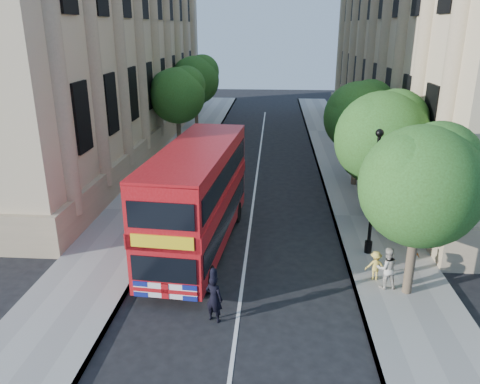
% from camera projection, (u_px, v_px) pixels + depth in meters
% --- Properties ---
extents(ground, '(120.00, 120.00, 0.00)m').
position_uv_depth(ground, '(235.00, 341.00, 14.02)').
color(ground, black).
rests_on(ground, ground).
extents(pavement_right, '(3.50, 80.00, 0.12)m').
position_uv_depth(pavement_right, '(368.00, 217.00, 23.00)').
color(pavement_right, gray).
rests_on(pavement_right, ground).
extents(pavement_left, '(3.50, 80.00, 0.12)m').
position_uv_depth(pavement_left, '(139.00, 211.00, 23.80)').
color(pavement_left, gray).
rests_on(pavement_left, ground).
extents(building_right, '(12.00, 38.00, 18.00)m').
position_uv_depth(building_right, '(460.00, 25.00, 32.63)').
color(building_right, tan).
rests_on(building_right, ground).
extents(building_left, '(12.00, 38.00, 18.00)m').
position_uv_depth(building_left, '(76.00, 25.00, 34.54)').
color(building_left, tan).
rests_on(building_left, ground).
extents(tree_right_near, '(4.00, 4.00, 6.08)m').
position_uv_depth(tree_right_near, '(423.00, 180.00, 15.05)').
color(tree_right_near, '#473828').
rests_on(tree_right_near, ground).
extents(tree_right_mid, '(4.20, 4.20, 6.37)m').
position_uv_depth(tree_right_mid, '(383.00, 134.00, 20.62)').
color(tree_right_mid, '#473828').
rests_on(tree_right_mid, ground).
extents(tree_right_far, '(4.00, 4.00, 6.15)m').
position_uv_depth(tree_right_far, '(360.00, 113.00, 26.31)').
color(tree_right_far, '#473828').
rests_on(tree_right_far, ground).
extents(tree_left_far, '(4.00, 4.00, 6.30)m').
position_uv_depth(tree_left_far, '(178.00, 92.00, 33.66)').
color(tree_left_far, '#473828').
rests_on(tree_left_far, ground).
extents(tree_left_back, '(4.20, 4.20, 6.65)m').
position_uv_depth(tree_left_back, '(196.00, 77.00, 41.10)').
color(tree_left_back, '#473828').
rests_on(tree_left_back, ground).
extents(lamp_post, '(0.32, 0.32, 5.16)m').
position_uv_depth(lamp_post, '(373.00, 198.00, 18.47)').
color(lamp_post, black).
rests_on(lamp_post, pavement_right).
extents(double_decker_bus, '(3.23, 9.55, 4.33)m').
position_uv_depth(double_decker_bus, '(198.00, 195.00, 19.10)').
color(double_decker_bus, '#A20B10').
rests_on(double_decker_bus, ground).
extents(box_van, '(2.23, 4.85, 2.71)m').
position_uv_depth(box_van, '(208.00, 168.00, 26.61)').
color(box_van, black).
rests_on(box_van, ground).
extents(police_constable, '(0.70, 0.59, 1.62)m').
position_uv_depth(police_constable, '(214.00, 298.00, 14.74)').
color(police_constable, black).
rests_on(police_constable, ground).
extents(woman_pedestrian, '(0.82, 0.68, 1.55)m').
position_uv_depth(woman_pedestrian, '(387.00, 268.00, 16.42)').
color(woman_pedestrian, beige).
rests_on(woman_pedestrian, pavement_right).
extents(child_a, '(0.63, 0.46, 1.00)m').
position_uv_depth(child_a, '(413.00, 258.00, 17.69)').
color(child_a, orange).
rests_on(child_a, pavement_right).
extents(child_b, '(0.73, 0.42, 1.12)m').
position_uv_depth(child_b, '(375.00, 266.00, 17.04)').
color(child_b, '#E5C34E').
rests_on(child_b, pavement_right).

